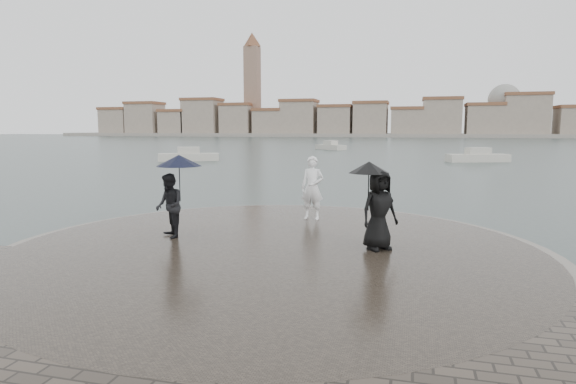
# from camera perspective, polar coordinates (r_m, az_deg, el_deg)

# --- Properties ---
(ground) EXTENTS (400.00, 400.00, 0.00)m
(ground) POSITION_cam_1_polar(r_m,az_deg,el_deg) (8.02, -9.12, -14.82)
(ground) COLOR #2B3835
(ground) RESTS_ON ground
(kerb_ring) EXTENTS (12.50, 12.50, 0.32)m
(kerb_ring) POSITION_cam_1_polar(r_m,az_deg,el_deg) (11.08, -1.73, -7.49)
(kerb_ring) COLOR gray
(kerb_ring) RESTS_ON ground
(quay_tip) EXTENTS (11.90, 11.90, 0.36)m
(quay_tip) POSITION_cam_1_polar(r_m,az_deg,el_deg) (11.08, -1.74, -7.38)
(quay_tip) COLOR #2D261E
(quay_tip) RESTS_ON ground
(statue) EXTENTS (0.72, 0.50, 1.87)m
(statue) POSITION_cam_1_polar(r_m,az_deg,el_deg) (14.18, 2.91, 0.50)
(statue) COLOR white
(statue) RESTS_ON quay_tip
(visitor_left) EXTENTS (1.29, 1.15, 2.04)m
(visitor_left) POSITION_cam_1_polar(r_m,az_deg,el_deg) (12.08, -13.55, 0.10)
(visitor_left) COLOR black
(visitor_left) RESTS_ON quay_tip
(visitor_right) EXTENTS (1.23, 1.05, 1.95)m
(visitor_right) POSITION_cam_1_polar(r_m,az_deg,el_deg) (10.79, 10.49, -1.08)
(visitor_right) COLOR black
(visitor_right) RESTS_ON quay_tip
(far_skyline) EXTENTS (260.00, 20.00, 37.00)m
(far_skyline) POSITION_cam_1_polar(r_m,az_deg,el_deg) (167.74, 11.76, 8.31)
(far_skyline) COLOR gray
(far_skyline) RESTS_ON ground
(boats) EXTENTS (47.22, 31.11, 1.50)m
(boats) POSITION_cam_1_polar(r_m,az_deg,el_deg) (50.16, 13.33, 4.34)
(boats) COLOR #BBB7A8
(boats) RESTS_ON ground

